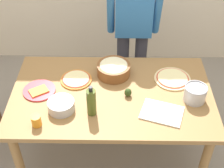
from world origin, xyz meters
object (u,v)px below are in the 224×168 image
pizza_cooked_on_tray (76,79)px  cup_orange (36,121)px  pizza_raw_on_board (172,78)px  steel_pot (195,93)px  mixing_bowl_steel (61,106)px  plate_with_slice (39,90)px  popcorn_bowl (114,69)px  dining_table (112,101)px  cutting_board_white (162,113)px  person_cook (133,25)px  avocado (128,92)px  olive_oil_bottle (91,102)px

pizza_cooked_on_tray → cup_orange: size_ratio=3.07×
pizza_raw_on_board → steel_pot: (0.13, -0.24, 0.06)m
mixing_bowl_steel → plate_with_slice: bearing=135.8°
plate_with_slice → popcorn_bowl: (0.59, 0.22, 0.05)m
dining_table → pizza_raw_on_board: 0.54m
pizza_cooked_on_tray → popcorn_bowl: size_ratio=0.93×
cup_orange → cutting_board_white: (0.90, 0.13, -0.04)m
person_cook → pizza_cooked_on_tray: (-0.49, -0.60, -0.17)m
person_cook → steel_pot: (0.45, -0.82, -0.11)m
avocado → mixing_bowl_steel: bearing=-162.5°
popcorn_bowl → olive_oil_bottle: 0.49m
dining_table → person_cook: person_cook is taller
dining_table → avocado: 0.18m
popcorn_bowl → mixing_bowl_steel: bearing=-132.2°
pizza_cooked_on_tray → popcorn_bowl: 0.33m
cup_orange → avocado: cup_orange is taller
plate_with_slice → steel_pot: (1.22, -0.08, 0.06)m
person_cook → plate_with_slice: person_cook is taller
pizza_raw_on_board → cup_orange: bearing=-153.1°
dining_table → steel_pot: 0.66m
mixing_bowl_steel → steel_pot: 1.02m
dining_table → pizza_cooked_on_tray: 0.35m
steel_pot → cutting_board_white: (-0.26, -0.15, -0.06)m
pizza_cooked_on_tray → steel_pot: steel_pot is taller
pizza_cooked_on_tray → plate_with_slice: (-0.28, -0.14, -0.00)m
dining_table → cup_orange: bearing=-146.7°
cup_orange → avocado: bearing=25.8°
olive_oil_bottle → cup_orange: olive_oil_bottle is taller
pizza_cooked_on_tray → steel_pot: 0.96m
pizza_cooked_on_tray → popcorn_bowl: popcorn_bowl is taller
dining_table → plate_with_slice: 0.59m
mixing_bowl_steel → avocado: 0.53m
steel_pot → person_cook: bearing=118.5°
person_cook → avocado: 0.80m
olive_oil_bottle → avocado: (0.27, 0.19, -0.08)m
olive_oil_bottle → avocado: 0.34m
popcorn_bowl → avocado: size_ratio=4.00×
person_cook → pizza_raw_on_board: bearing=-61.7°
person_cook → pizza_raw_on_board: 0.68m
cup_orange → cutting_board_white: size_ratio=0.28×
pizza_raw_on_board → pizza_cooked_on_tray: (-0.80, -0.02, 0.00)m
popcorn_bowl → avocado: bearing=-66.7°
pizza_raw_on_board → mixing_bowl_steel: 0.95m
cup_orange → pizza_cooked_on_tray: bearing=65.4°
olive_oil_bottle → avocado: bearing=35.5°
avocado → cutting_board_white: bearing=-37.1°
person_cook → popcorn_bowl: person_cook is taller
plate_with_slice → cutting_board_white: 0.98m
plate_with_slice → pizza_raw_on_board: bearing=8.6°
cup_orange → avocado: 0.73m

